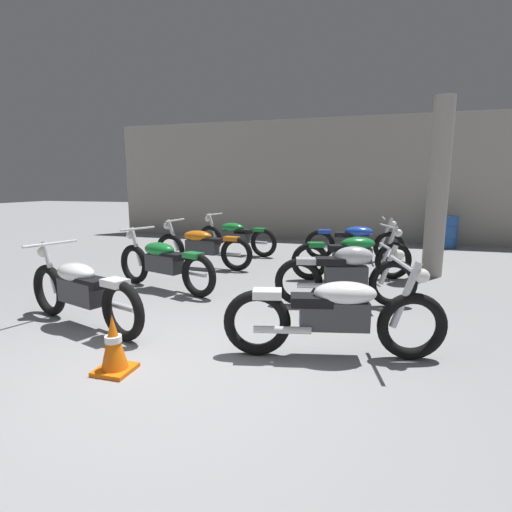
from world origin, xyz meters
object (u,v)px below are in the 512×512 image
motorcycle_left_row_0 (81,290)px  motorcycle_right_row_3 (354,240)px  motorcycle_left_row_1 (164,262)px  motorcycle_left_row_3 (235,236)px  motorcycle_right_row_2 (353,255)px  motorcycle_right_row_0 (335,313)px  motorcycle_right_row_1 (347,274)px  support_pillar (438,189)px  motorcycle_left_row_2 (202,246)px  traffic_cone (114,345)px  oil_drum (446,232)px

motorcycle_left_row_0 → motorcycle_right_row_3: bearing=61.0°
motorcycle_left_row_1 → motorcycle_left_row_3: bearing=89.7°
motorcycle_left_row_1 → motorcycle_right_row_2: 3.28m
motorcycle_left_row_0 → motorcycle_right_row_0: (2.97, -0.03, 0.00)m
motorcycle_left_row_3 → motorcycle_right_row_1: 4.52m
motorcycle_right_row_0 → motorcycle_right_row_2: size_ratio=1.02×
motorcycle_right_row_1 → motorcycle_right_row_2: motorcycle_right_row_2 is taller
support_pillar → motorcycle_right_row_1: bearing=-120.7°
motorcycle_right_row_3 → motorcycle_left_row_2: bearing=-149.7°
traffic_cone → oil_drum: bearing=65.0°
support_pillar → motorcycle_left_row_2: (-4.39, -0.57, -1.15)m
motorcycle_right_row_0 → oil_drum: 8.13m
support_pillar → motorcycle_left_row_3: bearing=165.1°
motorcycle_right_row_2 → motorcycle_left_row_2: bearing=177.1°
motorcycle_right_row_3 → oil_drum: 3.42m
traffic_cone → support_pillar: bearing=56.8°
support_pillar → oil_drum: size_ratio=3.76×
motorcycle_left_row_0 → motorcycle_right_row_1: motorcycle_left_row_0 is taller
motorcycle_right_row_1 → motorcycle_right_row_0: bearing=-89.6°
motorcycle_left_row_3 → traffic_cone: size_ratio=3.98×
motorcycle_left_row_0 → motorcycle_left_row_1: size_ratio=1.00×
motorcycle_right_row_0 → motorcycle_right_row_2: bearing=90.2°
motorcycle_right_row_3 → traffic_cone: 6.41m
support_pillar → motorcycle_right_row_0: 4.51m
motorcycle_right_row_3 → motorcycle_right_row_2: bearing=-88.1°
motorcycle_left_row_3 → traffic_cone: 6.23m
motorcycle_right_row_2 → oil_drum: bearing=63.6°
support_pillar → motorcycle_right_row_1: 2.98m
oil_drum → motorcycle_left_row_2: bearing=-140.5°
oil_drum → motorcycle_right_row_1: bearing=-109.9°
motorcycle_left_row_1 → motorcycle_right_row_3: size_ratio=0.96×
motorcycle_left_row_0 → motorcycle_right_row_0: same height
support_pillar → motorcycle_left_row_0: bearing=-136.8°
motorcycle_right_row_0 → motorcycle_left_row_2: bearing=130.1°
motorcycle_left_row_3 → motorcycle_right_row_0: bearing=-61.4°
motorcycle_left_row_1 → motorcycle_right_row_0: bearing=-32.3°
support_pillar → motorcycle_left_row_2: 4.57m
motorcycle_left_row_0 → oil_drum: 9.36m
motorcycle_right_row_1 → traffic_cone: (-1.87, -2.64, -0.20)m
motorcycle_right_row_0 → oil_drum: motorcycle_right_row_0 is taller
motorcycle_left_row_2 → motorcycle_right_row_0: same height
motorcycle_left_row_2 → motorcycle_right_row_3: same height
support_pillar → motorcycle_left_row_1: bearing=-151.7°
motorcycle_left_row_1 → oil_drum: bearing=49.8°
motorcycle_left_row_3 → motorcycle_right_row_3: size_ratio=0.99×
motorcycle_right_row_1 → motorcycle_right_row_2: (-0.00, 1.65, -0.01)m
support_pillar → motorcycle_left_row_1: support_pillar is taller
oil_drum → traffic_cone: 9.63m
motorcycle_left_row_2 → motorcycle_right_row_0: bearing=-49.9°
motorcycle_right_row_0 → support_pillar: bearing=71.3°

